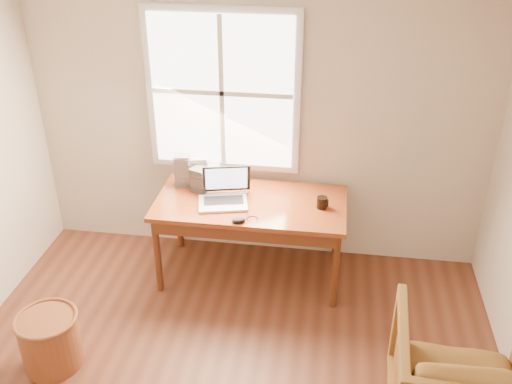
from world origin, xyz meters
The scene contains 11 objects.
room_shell centered at (-0.02, 0.16, 1.32)m, with size 4.04×4.54×2.64m.
desk centered at (0.00, 1.80, 0.73)m, with size 1.60×0.80×0.04m, color brown.
armchair centered at (1.55, 0.38, 0.40)m, with size 0.86×0.89×0.81m, color brown.
wicker_stool centered at (-1.26, 0.52, 0.21)m, with size 0.42×0.42×0.42m, color brown.
laptop centered at (-0.22, 1.71, 0.89)m, with size 0.36×0.38×0.27m, color silver, non-canonical shape.
mouse centered at (-0.04, 1.46, 0.77)m, with size 0.11×0.07×0.04m, color black.
coffee_mug centered at (0.60, 1.78, 0.80)m, with size 0.09×0.09×0.10m, color black.
cd_stack_a centered at (-0.49, 2.06, 0.88)m, with size 0.13×0.11×0.25m, color #B3B6BF.
cd_stack_b centered at (-0.46, 1.93, 0.86)m, with size 0.14×0.12×0.21m, color #232227.
cd_stack_c centered at (-0.64, 2.00, 0.90)m, with size 0.13×0.11×0.29m, color #9697A3.
cd_stack_d centered at (-0.39, 2.11, 0.83)m, with size 0.13×0.11×0.16m, color #ADB0B9.
Camera 1 is at (0.65, -2.30, 3.13)m, focal length 40.00 mm.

